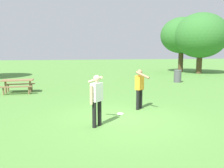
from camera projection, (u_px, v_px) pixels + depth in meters
name	position (u px, v px, depth m)	size (l,w,h in m)	color
ground_plane	(123.00, 119.00, 8.22)	(120.00, 120.00, 0.00)	#568E3D
person_thrower	(96.00, 97.00, 7.25)	(0.48, 0.84, 1.64)	black
person_catcher	(140.00, 86.00, 9.45)	(0.48, 0.84, 1.64)	black
frisbee	(120.00, 114.00, 8.83)	(0.25, 0.25, 0.03)	white
picnic_table_near	(18.00, 83.00, 13.27)	(1.72, 1.44, 0.77)	olive
trash_can_beside_table	(178.00, 76.00, 17.87)	(0.59, 0.59, 0.96)	#515156
tree_broad_center	(182.00, 36.00, 26.31)	(4.76, 4.76, 6.20)	#4C3823
tree_far_right	(201.00, 36.00, 24.55)	(5.56, 5.56, 6.40)	#4C3823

